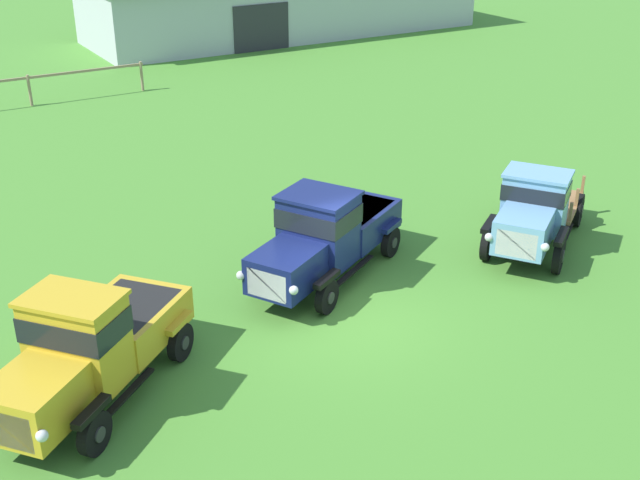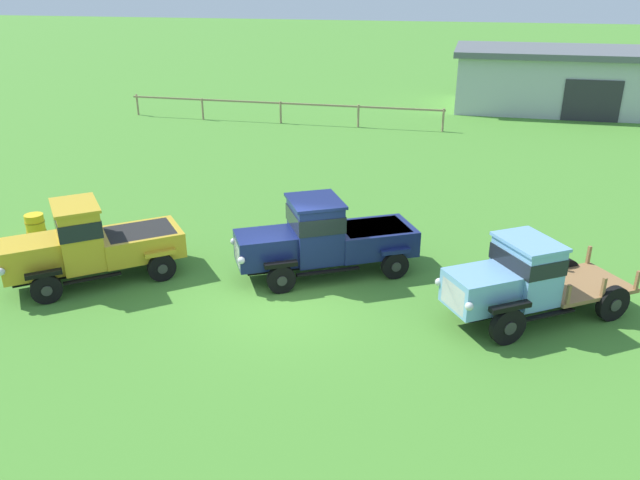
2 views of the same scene
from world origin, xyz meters
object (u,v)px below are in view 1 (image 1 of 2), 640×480
Objects in this scene: vintage_truck_second_in_line at (325,234)px; vintage_truck_foreground_near at (88,346)px; farm_shed at (285,0)px; vintage_truck_midrow_center at (533,212)px.

vintage_truck_foreground_near is at bearing -162.55° from vintage_truck_second_in_line.
farm_shed reaches higher than vintage_truck_foreground_near.
vintage_truck_midrow_center is (-8.68, -28.88, -0.82)m from farm_shed.
farm_shed is 35.53m from vintage_truck_foreground_near.
vintage_truck_midrow_center is at bearing 2.25° from vintage_truck_foreground_near.
farm_shed is at bearing 55.66° from vintage_truck_foreground_near.
vintage_truck_second_in_line is (6.16, 1.93, 0.01)m from vintage_truck_foreground_near.
farm_shed is 30.72m from vintage_truck_second_in_line.
farm_shed reaches higher than vintage_truck_second_in_line.
vintage_truck_foreground_near is 11.36m from vintage_truck_midrow_center.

